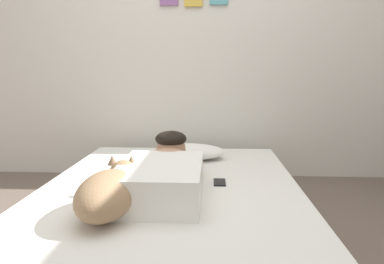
# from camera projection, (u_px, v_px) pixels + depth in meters

# --- Properties ---
(ground_plane) EXTENTS (12.73, 12.73, 0.00)m
(ground_plane) POSITION_uv_depth(u_px,v_px,m) (179.00, 254.00, 1.90)
(ground_plane) COLOR #66564C
(back_wall) EXTENTS (4.37, 0.12, 2.50)m
(back_wall) POSITION_uv_depth(u_px,v_px,m) (194.00, 34.00, 3.23)
(back_wall) COLOR silver
(back_wall) RESTS_ON ground
(bed) EXTENTS (1.50, 2.04, 0.28)m
(bed) POSITION_uv_depth(u_px,v_px,m) (172.00, 205.00, 2.21)
(bed) COLOR gray
(bed) RESTS_ON ground
(pillow) EXTENTS (0.52, 0.32, 0.11)m
(pillow) POSITION_uv_depth(u_px,v_px,m) (189.00, 152.00, 2.76)
(pillow) COLOR white
(pillow) RESTS_ON bed
(person_lying) EXTENTS (0.43, 0.92, 0.27)m
(person_lying) POSITION_uv_depth(u_px,v_px,m) (164.00, 171.00, 2.03)
(person_lying) COLOR white
(person_lying) RESTS_ON bed
(dog) EXTENTS (0.26, 0.57, 0.21)m
(dog) POSITION_uv_depth(u_px,v_px,m) (110.00, 191.00, 1.69)
(dog) COLOR #9E7A56
(dog) RESTS_ON bed
(coffee_cup) EXTENTS (0.12, 0.09, 0.07)m
(coffee_cup) POSITION_uv_depth(u_px,v_px,m) (189.00, 159.00, 2.59)
(coffee_cup) COLOR teal
(coffee_cup) RESTS_ON bed
(cell_phone) EXTENTS (0.07, 0.14, 0.01)m
(cell_phone) POSITION_uv_depth(u_px,v_px,m) (220.00, 182.00, 2.17)
(cell_phone) COLOR black
(cell_phone) RESTS_ON bed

